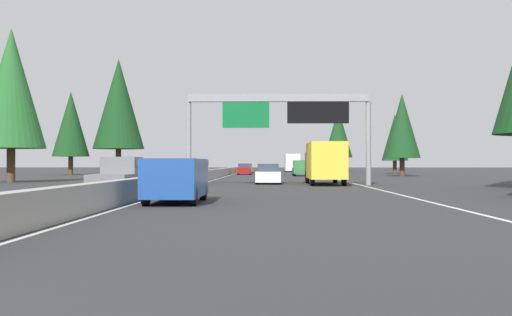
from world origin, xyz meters
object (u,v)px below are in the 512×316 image
minivan_near_right (176,178)px  sedan_near_center (244,169)px  sedan_far_center (268,175)px  conifer_right_far (395,138)px  box_truck_mid_left (325,162)px  conifer_left_mid (71,124)px  conifer_right_distant (338,133)px  bus_mid_right (292,162)px  conifer_left_far (119,104)px  oncoming_near (119,174)px  pickup_distant_b (301,168)px  conifer_left_near (11,88)px  oncoming_far (199,168)px  sign_gantry_overhead (281,113)px  conifer_right_mid (402,126)px  sedan_far_right (247,169)px

minivan_near_right → sedan_near_center: bearing=-0.1°
sedan_far_center → conifer_right_far: bearing=-21.7°
box_truck_mid_left → conifer_left_mid: bearing=38.7°
box_truck_mid_left → conifer_right_distant: 72.84m
box_truck_mid_left → conifer_right_far: conifer_right_far is taller
sedan_far_center → conifer_right_distant: (70.58, -12.67, 6.40)m
bus_mid_right → conifer_left_far: conifer_left_far is taller
sedan_near_center → oncoming_near: oncoming_near is taller
bus_mid_right → conifer_right_distant: (3.38, -8.64, 5.36)m
box_truck_mid_left → oncoming_near: (-11.36, 11.96, -0.70)m
minivan_near_right → pickup_distant_b: bearing=-8.0°
conifer_right_distant → conifer_left_far: 45.73m
conifer_right_distant → conifer_left_near: bearing=153.9°
oncoming_far → sedan_near_center: bearing=160.4°
bus_mid_right → conifer_left_near: size_ratio=0.94×
sign_gantry_overhead → conifer_left_far: (42.31, 21.26, 4.58)m
sedan_far_center → bus_mid_right: bearing=-3.4°
sign_gantry_overhead → box_truck_mid_left: sign_gantry_overhead is taller
sedan_far_center → conifer_right_mid: size_ratio=0.46×
sign_gantry_overhead → conifer_left_near: bearing=73.2°
pickup_distant_b → conifer_left_near: 36.37m
sign_gantry_overhead → bus_mid_right: size_ratio=1.10×
sedan_near_center → conifer_left_mid: (-2.50, 22.55, 5.94)m
bus_mid_right → oncoming_far: bus_mid_right is taller
conifer_left_far → conifer_right_far: bearing=-80.5°
minivan_near_right → bus_mid_right: bearing=-4.8°
sedan_far_right → box_truck_mid_left: 52.15m
sedan_far_center → box_truck_mid_left: size_ratio=0.52×
pickup_distant_b → bus_mid_right: (37.71, -0.18, 0.80)m
oncoming_far → conifer_right_mid: size_ratio=0.58×
pickup_distant_b → conifer_right_mid: (-1.20, -11.77, 4.96)m
sign_gantry_overhead → conifer_left_near: (6.42, 21.27, 2.50)m
minivan_near_right → bus_mid_right: size_ratio=0.43×
pickup_distant_b → oncoming_far: size_ratio=1.00×
minivan_near_right → sedan_far_center: 22.83m
sign_gantry_overhead → oncoming_far: sign_gantry_overhead is taller
minivan_near_right → sedan_far_center: (22.56, -3.45, -0.27)m
oncoming_far → conifer_left_mid: 21.53m
sedan_far_center → sedan_near_center: 38.45m
conifer_right_mid → conifer_left_near: (-25.12, 36.00, 1.59)m
conifer_right_mid → conifer_right_distant: 42.41m
sign_gantry_overhead → conifer_left_mid: bearing=34.4°
conifer_right_distant → conifer_left_mid: conifer_right_distant is taller
conifer_right_far → conifer_left_mid: conifer_left_mid is taller
minivan_near_right → sedan_near_center: minivan_near_right is taller
sedan_far_right → conifer_left_far: (-11.00, 17.00, 8.86)m
conifer_right_far → sign_gantry_overhead: bearing=160.5°
box_truck_mid_left → conifer_right_far: 49.22m
sign_gantry_overhead → sedan_near_center: (41.54, 4.19, -4.28)m
sedan_far_right → bus_mid_right: 18.69m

